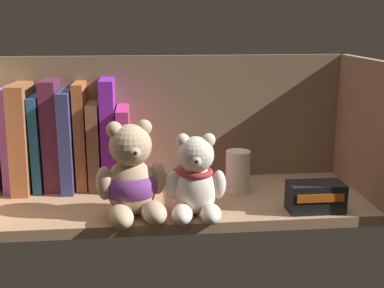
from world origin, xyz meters
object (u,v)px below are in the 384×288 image
(book_3, at_px, (53,134))
(book_8, at_px, (124,146))
(pillar_candle, at_px, (238,171))
(book_2, at_px, (39,142))
(small_product_box, at_px, (316,197))
(book_7, at_px, (109,133))
(book_5, at_px, (82,135))
(book_6, at_px, (95,144))
(teddy_bear_smaller, at_px, (196,181))
(book_0, at_px, (10,139))
(book_1, at_px, (24,136))
(book_4, at_px, (69,139))
(teddy_bear_larger, at_px, (132,180))

(book_3, distance_m, book_8, 0.15)
(book_3, distance_m, pillar_candle, 0.39)
(book_2, bearing_deg, small_product_box, -19.81)
(book_3, height_order, book_7, same)
(book_5, relative_size, book_6, 1.23)
(book_7, distance_m, small_product_box, 0.43)
(book_2, xyz_separation_m, pillar_candle, (0.40, -0.07, -0.05))
(teddy_bear_smaller, bearing_deg, book_7, 130.69)
(book_2, distance_m, book_7, 0.14)
(pillar_candle, bearing_deg, book_8, 163.34)
(book_3, bearing_deg, pillar_candle, -10.42)
(pillar_candle, bearing_deg, book_2, 170.30)
(teddy_bear_smaller, bearing_deg, book_0, 152.59)
(book_7, height_order, pillar_candle, book_7)
(book_1, xyz_separation_m, teddy_bear_smaller, (0.33, -0.19, -0.05))
(teddy_bear_smaller, bearing_deg, book_1, 150.61)
(book_3, height_order, teddy_bear_smaller, book_3)
(book_7, distance_m, teddy_bear_smaller, 0.25)
(book_4, height_order, teddy_bear_larger, book_4)
(teddy_bear_larger, height_order, pillar_candle, teddy_bear_larger)
(book_0, relative_size, book_2, 1.09)
(book_1, height_order, book_6, book_1)
(book_0, height_order, book_5, book_5)
(book_5, xyz_separation_m, pillar_candle, (0.32, -0.07, -0.07))
(book_8, distance_m, pillar_candle, 0.24)
(book_0, relative_size, book_5, 0.96)
(teddy_bear_larger, bearing_deg, small_product_box, -1.72)
(teddy_bear_smaller, bearing_deg, small_product_box, -0.33)
(book_2, bearing_deg, book_5, 0.00)
(book_6, xyz_separation_m, book_8, (0.06, 0.00, -0.00))
(book_3, height_order, book_8, book_3)
(book_5, bearing_deg, book_2, 180.00)
(book_1, relative_size, small_product_box, 2.16)
(book_1, bearing_deg, teddy_bear_larger, -39.13)
(book_4, distance_m, book_7, 0.08)
(book_4, relative_size, book_7, 0.91)
(book_1, bearing_deg, book_0, 180.00)
(book_8, height_order, pillar_candle, book_8)
(book_3, height_order, book_5, book_3)
(book_3, height_order, book_4, book_3)
(book_5, bearing_deg, teddy_bear_smaller, -40.81)
(book_8, relative_size, pillar_candle, 1.99)
(book_5, xyz_separation_m, book_7, (0.06, 0.00, 0.00))
(book_2, bearing_deg, teddy_bear_larger, -43.16)
(book_4, height_order, book_6, book_4)
(book_5, xyz_separation_m, book_8, (0.09, 0.00, -0.03))
(book_0, distance_m, book_2, 0.06)
(book_1, bearing_deg, book_6, 0.00)
(book_1, distance_m, book_4, 0.09)
(book_0, xyz_separation_m, book_7, (0.20, 0.00, 0.01))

